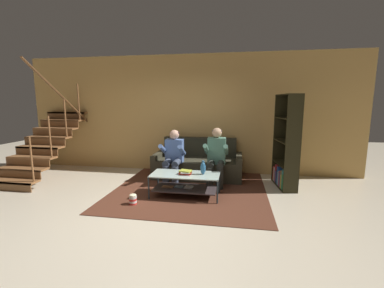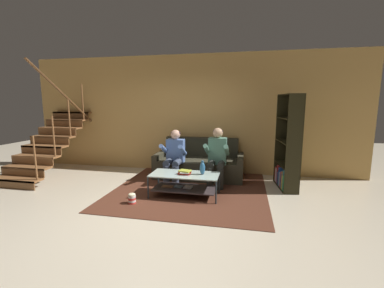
# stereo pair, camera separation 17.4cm
# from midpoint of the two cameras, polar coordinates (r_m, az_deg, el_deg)

# --- Properties ---
(ground) EXTENTS (16.80, 16.80, 0.00)m
(ground) POSITION_cam_midpoint_polar(r_m,az_deg,el_deg) (4.47, -8.54, -13.86)
(ground) COLOR beige
(back_partition) EXTENTS (8.40, 0.12, 2.90)m
(back_partition) POSITION_cam_midpoint_polar(r_m,az_deg,el_deg) (6.50, -2.02, 6.64)
(back_partition) COLOR tan
(back_partition) RESTS_ON ground
(staircase_run) EXTENTS (1.07, 2.51, 2.60)m
(staircase_run) POSITION_cam_midpoint_polar(r_m,az_deg,el_deg) (7.07, -29.85, 1.57)
(staircase_run) COLOR brown
(staircase_run) RESTS_ON ground
(couch) EXTENTS (2.02, 0.89, 0.90)m
(couch) POSITION_cam_midpoint_polar(r_m,az_deg,el_deg) (6.07, 0.54, -4.57)
(couch) COLOR #343123
(couch) RESTS_ON ground
(person_seated_left) EXTENTS (0.50, 0.58, 1.15)m
(person_seated_left) POSITION_cam_midpoint_polar(r_m,az_deg,el_deg) (5.58, -5.07, -2.29)
(person_seated_left) COLOR #3D475B
(person_seated_left) RESTS_ON ground
(person_seated_right) EXTENTS (0.50, 0.58, 1.21)m
(person_seated_right) POSITION_cam_midpoint_polar(r_m,az_deg,el_deg) (5.42, 4.49, -2.33)
(person_seated_right) COLOR #2A2C28
(person_seated_right) RESTS_ON ground
(coffee_table) EXTENTS (1.27, 0.59, 0.43)m
(coffee_table) POSITION_cam_midpoint_polar(r_m,az_deg,el_deg) (4.85, -2.59, -8.30)
(coffee_table) COLOR #AEC5B9
(coffee_table) RESTS_ON ground
(area_rug) EXTENTS (3.00, 3.25, 0.01)m
(area_rug) POSITION_cam_midpoint_polar(r_m,az_deg,el_deg) (5.42, -1.06, -9.50)
(area_rug) COLOR #542C1D
(area_rug) RESTS_ON ground
(vase) EXTENTS (0.10, 0.10, 0.26)m
(vase) POSITION_cam_midpoint_polar(r_m,az_deg,el_deg) (4.75, 1.42, -5.35)
(vase) COLOR #2A5F8E
(vase) RESTS_ON coffee_table
(book_stack) EXTENTS (0.25, 0.20, 0.08)m
(book_stack) POSITION_cam_midpoint_polar(r_m,az_deg,el_deg) (4.77, -2.54, -6.29)
(book_stack) COLOR red
(book_stack) RESTS_ON coffee_table
(bookshelf) EXTENTS (0.40, 0.90, 1.91)m
(bookshelf) POSITION_cam_midpoint_polar(r_m,az_deg,el_deg) (5.63, 19.48, -2.11)
(bookshelf) COLOR black
(bookshelf) RESTS_ON ground
(popcorn_tub) EXTENTS (0.13, 0.13, 0.19)m
(popcorn_tub) POSITION_cam_midpoint_polar(r_m,az_deg,el_deg) (4.65, -14.07, -11.84)
(popcorn_tub) COLOR red
(popcorn_tub) RESTS_ON ground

